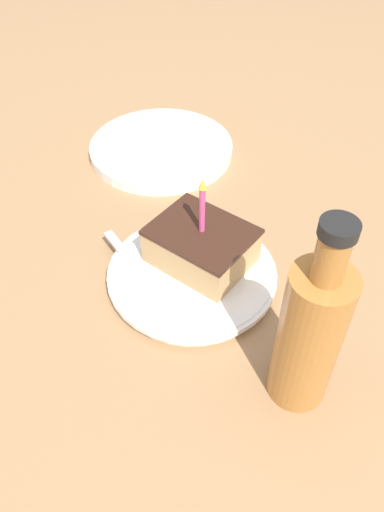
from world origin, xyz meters
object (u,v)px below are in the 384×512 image
at_px(plate, 192,275).
at_px(side_plate, 161,148).
at_px(cake_slice, 201,245).
at_px(fork, 148,282).
at_px(bottle, 310,334).

bearing_deg(plate, side_plate, -132.51).
xyz_separation_m(cake_slice, side_plate, (-0.18, -0.22, -0.04)).
xyz_separation_m(plate, fork, (0.05, -0.03, 0.01)).
bearing_deg(side_plate, cake_slice, 50.52).
bearing_deg(bottle, plate, -106.87).
distance_m(plate, fork, 0.06).
distance_m(plate, bottle, 0.21).
distance_m(cake_slice, side_plate, 0.29).
relative_size(plate, fork, 1.16).
distance_m(bottle, side_plate, 0.49).
relative_size(fork, side_plate, 0.77).
height_order(fork, side_plate, fork).
relative_size(bottle, side_plate, 0.97).
bearing_deg(fork, plate, 150.31).
bearing_deg(bottle, side_plate, -122.62).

